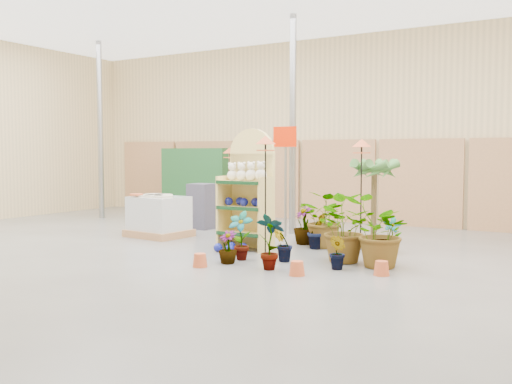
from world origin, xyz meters
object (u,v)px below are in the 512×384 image
Objects in this scene: pallet_stack at (159,216)px; bird_table_front at (265,144)px; potted_plant_2 at (341,228)px; display_shelf at (249,194)px.

bird_table_front reaches higher than pallet_stack.
potted_plant_2 is (1.29, 0.09, -1.30)m from bird_table_front.
display_shelf is at bearing 141.69° from bird_table_front.
pallet_stack is 4.22m from potted_plant_2.
display_shelf is 1.72× the size of pallet_stack.
bird_table_front is (0.59, -0.47, 0.86)m from display_shelf.
display_shelf is at bearing 168.60° from potted_plant_2.
pallet_stack is at bearing 165.82° from bird_table_front.
display_shelf is 1.97m from potted_plant_2.
display_shelf is 2.03× the size of potted_plant_2.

